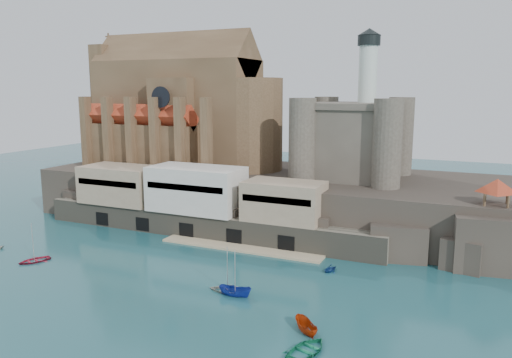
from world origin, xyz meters
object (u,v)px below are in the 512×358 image
object	(u,v)px
church	(183,113)
castle_keep	(354,136)
boat_2	(235,296)
pavilion	(497,188)
boat_0	(34,262)

from	to	relation	value
church	castle_keep	distance (m)	40.39
boat_2	pavilion	bearing A→B (deg)	-53.18
pavilion	boat_2	bearing A→B (deg)	-140.07
church	pavilion	xyz separation A→B (m)	(66.13, -15.85, -9.40)
pavilion	boat_0	size ratio (longest dim) A/B	1.28
boat_0	boat_2	distance (m)	35.97
castle_keep	boat_0	size ratio (longest dim) A/B	5.85
church	pavilion	size ratio (longest dim) A/B	7.34
pavilion	boat_2	xyz separation A→B (m)	(-31.80, -26.61, -12.73)
church	pavilion	world-z (taller)	church
church	boat_0	distance (m)	48.85
pavilion	church	bearing A→B (deg)	166.52
castle_keep	pavilion	bearing A→B (deg)	-30.18
pavilion	boat_0	world-z (taller)	pavilion
church	castle_keep	size ratio (longest dim) A/B	1.60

